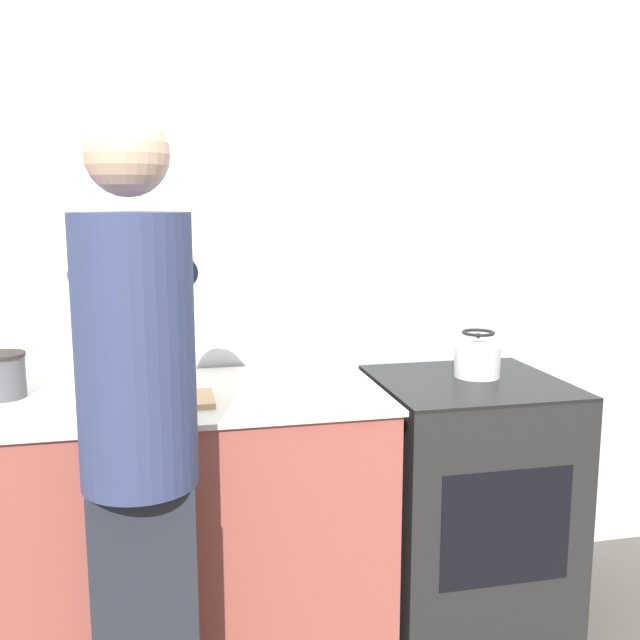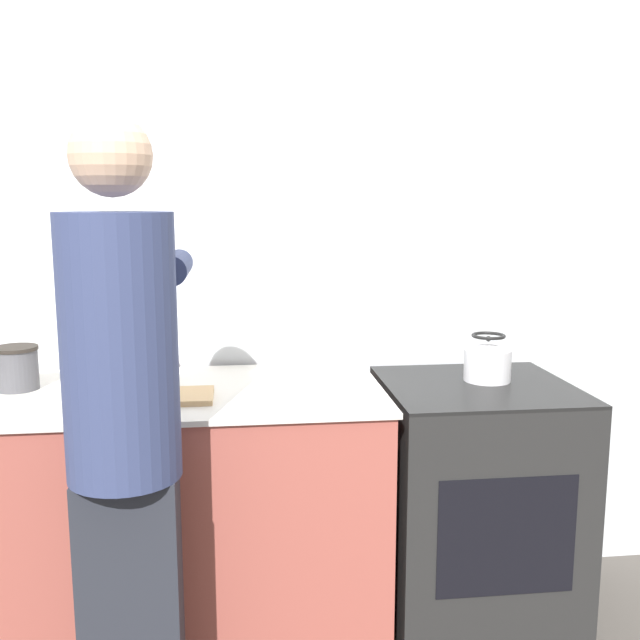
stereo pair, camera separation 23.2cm
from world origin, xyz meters
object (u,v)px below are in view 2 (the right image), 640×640
(knife, at_px, (139,395))
(canister_jar, at_px, (17,368))
(bowl_prep, at_px, (82,375))
(oven, at_px, (474,507))
(cutting_board, at_px, (156,397))
(person, at_px, (124,424))
(kettle, at_px, (488,361))

(knife, distance_m, canister_jar, 0.48)
(bowl_prep, xyz_separation_m, canister_jar, (-0.20, -0.08, 0.05))
(oven, distance_m, cutting_board, 1.21)
(person, bearing_deg, canister_jar, 126.25)
(cutting_board, bearing_deg, oven, 4.16)
(canister_jar, bearing_deg, oven, -3.88)
(kettle, relative_size, bowl_prep, 1.24)
(oven, xyz_separation_m, bowl_prep, (-1.39, 0.19, 0.49))
(oven, height_order, kettle, kettle)
(bowl_prep, bearing_deg, cutting_board, -43.59)
(knife, bearing_deg, oven, -21.88)
(knife, bearing_deg, cutting_board, -12.90)
(oven, relative_size, person, 0.52)
(person, relative_size, bowl_prep, 12.93)
(cutting_board, distance_m, knife, 0.05)
(knife, bearing_deg, kettle, -19.75)
(bowl_prep, bearing_deg, kettle, -5.53)
(person, bearing_deg, cutting_board, 85.08)
(cutting_board, height_order, canister_jar, canister_jar)
(oven, bearing_deg, person, -156.49)
(oven, xyz_separation_m, knife, (-1.16, -0.09, 0.48))
(oven, distance_m, knife, 1.26)
(canister_jar, bearing_deg, bowl_prep, 22.27)
(oven, bearing_deg, knife, -175.42)
(kettle, bearing_deg, knife, -173.30)
(knife, height_order, bowl_prep, bowl_prep)
(oven, distance_m, canister_jar, 1.68)
(bowl_prep, relative_size, canister_jar, 0.92)
(kettle, distance_m, canister_jar, 1.64)
(oven, xyz_separation_m, cutting_board, (-1.11, -0.08, 0.47))
(oven, height_order, bowl_prep, bowl_prep)
(canister_jar, bearing_deg, knife, -25.00)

